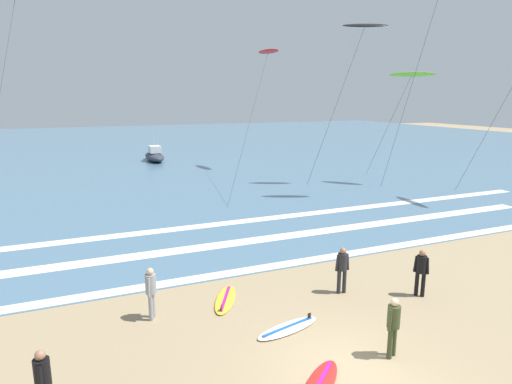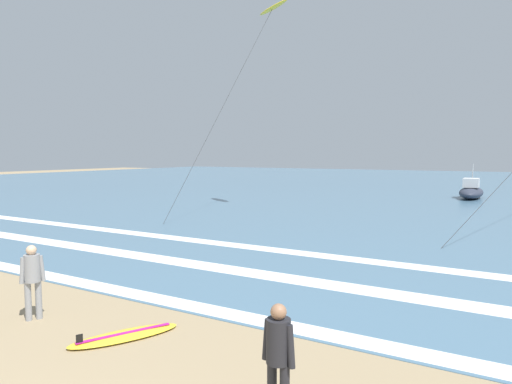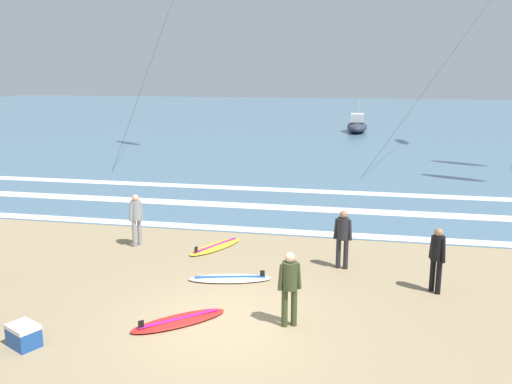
{
  "view_description": "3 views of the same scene",
  "coord_description": "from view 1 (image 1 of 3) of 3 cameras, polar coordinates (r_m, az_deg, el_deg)",
  "views": [
    {
      "loc": [
        -5.74,
        -7.66,
        6.44
      ],
      "look_at": [
        0.57,
        7.29,
        2.9
      ],
      "focal_mm": 30.55,
      "sensor_mm": 36.0,
      "label": 1
    },
    {
      "loc": [
        4.71,
        -1.24,
        3.51
      ],
      "look_at": [
        -1.28,
        9.23,
        2.48
      ],
      "focal_mm": 31.55,
      "sensor_mm": 36.0,
      "label": 2
    },
    {
      "loc": [
        2.65,
        -10.18,
        5.19
      ],
      "look_at": [
        -0.57,
        5.75,
        1.54
      ],
      "focal_mm": 37.98,
      "sensor_mm": 36.0,
      "label": 3
    }
  ],
  "objects": [
    {
      "name": "ground_plane",
      "position": [
        11.54,
        12.49,
        -21.97
      ],
      "size": [
        160.0,
        160.0,
        0.0
      ],
      "primitive_type": "plane",
      "color": "#9E8763"
    },
    {
      "name": "ocean_surface",
      "position": [
        59.64,
        -17.3,
        5.56
      ],
      "size": [
        140.0,
        90.0,
        0.01
      ],
      "primitive_type": "cube",
      "color": "slate",
      "rests_on": "ground"
    },
    {
      "name": "wave_foam_shoreline",
      "position": [
        16.71,
        -1.91,
        -10.33
      ],
      "size": [
        53.31,
        0.59,
        0.01
      ],
      "primitive_type": "cube",
      "color": "white",
      "rests_on": "ocean_surface"
    },
    {
      "name": "wave_foam_mid_break",
      "position": [
        19.52,
        -5.01,
        -6.97
      ],
      "size": [
        36.88,
        0.85,
        0.01
      ],
      "primitive_type": "cube",
      "color": "white",
      "rests_on": "ocean_surface"
    },
    {
      "name": "wave_foam_outer_break",
      "position": [
        22.39,
        -7.44,
        -4.49
      ],
      "size": [
        44.32,
        0.76,
        0.01
      ],
      "primitive_type": "cube",
      "color": "white",
      "rests_on": "ocean_surface"
    },
    {
      "name": "surfer_left_far",
      "position": [
        10.33,
        -26.12,
        -21.16
      ],
      "size": [
        0.32,
        0.52,
        1.6
      ],
      "color": "black",
      "rests_on": "ground"
    },
    {
      "name": "surfer_left_near",
      "position": [
        14.93,
        11.23,
        -9.49
      ],
      "size": [
        0.52,
        0.32,
        1.6
      ],
      "color": "#232328",
      "rests_on": "ground"
    },
    {
      "name": "surfer_mid_group",
      "position": [
        13.41,
        -13.6,
        -12.2
      ],
      "size": [
        0.32,
        0.49,
        1.6
      ],
      "color": "gray",
      "rests_on": "ground"
    },
    {
      "name": "surfer_background_far",
      "position": [
        11.83,
        17.55,
        -15.94
      ],
      "size": [
        0.5,
        0.32,
        1.6
      ],
      "color": "#384223",
      "rests_on": "ground"
    },
    {
      "name": "surfer_right_near",
      "position": [
        15.43,
        20.82,
        -9.36
      ],
      "size": [
        0.38,
        0.46,
        1.6
      ],
      "color": "black",
      "rests_on": "ground"
    },
    {
      "name": "surfboard_near_water",
      "position": [
        12.95,
        4.2,
        -17.34
      ],
      "size": [
        2.18,
        1.07,
        0.25
      ],
      "color": "silver",
      "rests_on": "ground"
    },
    {
      "name": "surfboard_left_pile",
      "position": [
        14.54,
        -4.04,
        -13.83
      ],
      "size": [
        1.5,
        2.14,
        0.25
      ],
      "color": "yellow",
      "rests_on": "ground"
    },
    {
      "name": "kite_black_low_near",
      "position": [
        33.3,
        14.08,
        20.3
      ],
      "size": [
        4.97,
        2.71,
        11.55
      ],
      "color": "black",
      "rests_on": "ground"
    },
    {
      "name": "kite_red_high_right",
      "position": [
        39.76,
        1.58,
        17.82
      ],
      "size": [
        8.73,
        13.79,
        10.57
      ],
      "color": "red",
      "rests_on": "ground"
    },
    {
      "name": "kite_lime_far_left",
      "position": [
        34.22,
        19.74,
        14.24
      ],
      "size": [
        2.76,
        6.71,
        8.27
      ],
      "color": "#70C628",
      "rests_on": "ground"
    },
    {
      "name": "offshore_boat",
      "position": [
        46.18,
        -13.14,
        4.66
      ],
      "size": [
        1.7,
        5.2,
        2.7
      ],
      "color": "#2D3342",
      "rests_on": "ground"
    }
  ]
}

